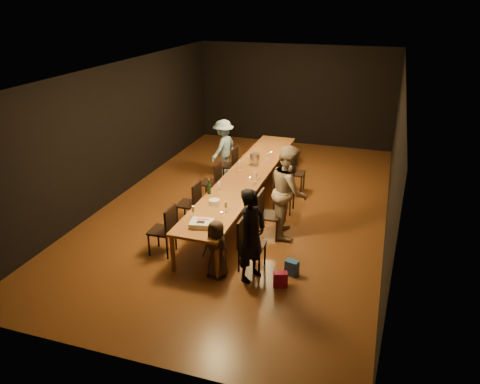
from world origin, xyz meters
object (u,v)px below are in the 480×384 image
(child, at_px, (216,249))
(champagne_bottle, at_px, (209,186))
(chair_right_3, at_px, (295,172))
(plate_stack, at_px, (214,203))
(chair_left_0, at_px, (162,230))
(chair_left_3, at_px, (228,165))
(chair_left_1, at_px, (189,203))
(chair_right_2, at_px, (284,191))
(man_blue, at_px, (223,148))
(chair_right_0, at_px, (252,244))
(birthday_cake, at_px, (202,224))
(ice_bucket, at_px, (255,159))
(woman_tan, at_px, (289,191))
(chair_right_1, at_px, (270,215))
(chair_left_2, at_px, (210,182))
(woman_birthday, at_px, (252,235))
(table, at_px, (246,177))

(child, bearing_deg, champagne_bottle, 131.65)
(chair_right_3, xyz_separation_m, plate_stack, (-0.94, -2.90, 0.34))
(chair_left_0, bearing_deg, chair_left_3, 0.00)
(child, bearing_deg, chair_right_3, 99.51)
(chair_left_1, xyz_separation_m, child, (1.20, -1.60, 0.05))
(chair_right_2, bearing_deg, man_blue, -130.59)
(chair_right_0, distance_m, birthday_cake, 0.93)
(child, bearing_deg, chair_right_0, 55.45)
(chair_right_2, height_order, plate_stack, chair_right_2)
(chair_right_3, distance_m, chair_left_3, 1.70)
(chair_right_0, bearing_deg, ice_bucket, -164.49)
(chair_left_3, xyz_separation_m, child, (1.20, -4.00, 0.05))
(chair_right_2, relative_size, woman_tan, 0.52)
(chair_left_0, bearing_deg, chair_right_1, -54.78)
(chair_left_0, bearing_deg, chair_right_3, -25.28)
(child, height_order, champagne_bottle, champagne_bottle)
(chair_right_1, bearing_deg, chair_left_3, -144.69)
(chair_left_2, xyz_separation_m, woman_birthday, (1.77, -2.68, 0.34))
(child, xyz_separation_m, plate_stack, (-0.45, 1.10, 0.30))
(child, bearing_deg, chair_right_2, 96.53)
(child, bearing_deg, birthday_cake, 160.36)
(champagne_bottle, bearing_deg, chair_right_0, -43.78)
(chair_left_3, xyz_separation_m, ice_bucket, (0.83, -0.48, 0.41))
(chair_right_2, height_order, woman_tan, woman_tan)
(champagne_bottle, relative_size, ice_bucket, 1.30)
(chair_right_2, bearing_deg, chair_left_2, -90.00)
(chair_left_1, relative_size, child, 0.91)
(plate_stack, bearing_deg, chair_right_2, 60.90)
(chair_right_0, distance_m, plate_stack, 1.23)
(man_blue, bearing_deg, child, 30.97)
(chair_right_2, distance_m, man_blue, 2.65)
(plate_stack, bearing_deg, table, 86.80)
(chair_left_3, xyz_separation_m, man_blue, (-0.30, 0.51, 0.26))
(chair_right_2, bearing_deg, table, -90.00)
(chair_left_3, bearing_deg, chair_left_0, -180.00)
(chair_left_0, xyz_separation_m, champagne_bottle, (0.46, 1.19, 0.44))
(chair_right_0, distance_m, chair_left_0, 1.70)
(chair_right_1, height_order, woman_birthday, woman_birthday)
(chair_right_1, height_order, chair_left_1, same)
(child, height_order, ice_bucket, child)
(chair_left_2, height_order, child, child)
(chair_left_0, xyz_separation_m, plate_stack, (0.76, 0.70, 0.34))
(chair_left_1, distance_m, ice_bucket, 2.14)
(table, xyz_separation_m, chair_left_0, (-0.85, -2.40, -0.24))
(chair_left_1, xyz_separation_m, champagne_bottle, (0.46, -0.01, 0.44))
(chair_left_3, height_order, man_blue, man_blue)
(chair_right_2, bearing_deg, child, -10.06)
(chair_left_1, bearing_deg, chair_right_0, -125.22)
(man_blue, relative_size, plate_stack, 7.10)
(table, xyz_separation_m, chair_right_3, (0.85, 1.20, -0.24))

